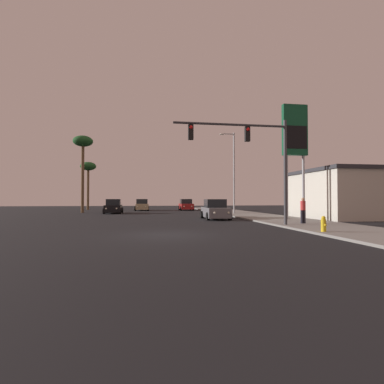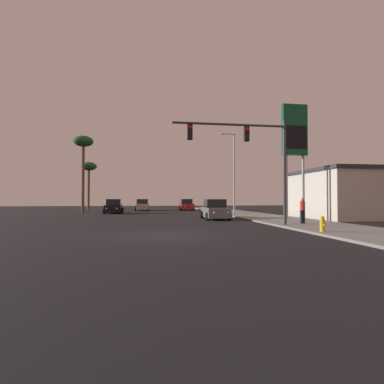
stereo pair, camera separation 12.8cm
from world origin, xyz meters
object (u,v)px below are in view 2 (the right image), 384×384
object	(u,v)px
fire_hydrant	(322,224)
pedestrian_on_sidewalk	(302,209)
street_lamp	(233,168)
gas_station_sign	(295,136)
palm_tree_mid	(83,146)
car_red	(186,205)
palm_tree_far	(89,169)
car_tan	(142,205)
car_black	(114,207)
car_grey	(215,210)
traffic_light_mast	(254,150)

from	to	relation	value
fire_hydrant	pedestrian_on_sidewalk	xyz separation A→B (m)	(1.57, 4.75, 0.55)
street_lamp	gas_station_sign	bearing A→B (deg)	-79.19
palm_tree_mid	street_lamp	bearing A→B (deg)	-19.21
car_red	palm_tree_far	xyz separation A→B (m)	(-14.89, 3.63, 5.68)
car_tan	street_lamp	bearing A→B (deg)	127.83
car_red	palm_tree_mid	distance (m)	16.84
car_black	pedestrian_on_sidewalk	size ratio (longest dim) A/B	2.59
car_tan	car_black	bearing A→B (deg)	67.37
street_lamp	palm_tree_mid	world-z (taller)	palm_tree_mid
street_lamp	car_tan	bearing A→B (deg)	129.58
gas_station_sign	car_tan	bearing A→B (deg)	118.22
car_grey	pedestrian_on_sidewalk	xyz separation A→B (m)	(4.34, -6.52, 0.27)
car_red	street_lamp	distance (m)	13.66
car_grey	palm_tree_far	world-z (taller)	palm_tree_far
traffic_light_mast	car_tan	bearing A→B (deg)	104.89
car_tan	car_grey	bearing A→B (deg)	106.09
traffic_light_mast	fire_hydrant	bearing A→B (deg)	-64.12
car_black	fire_hydrant	size ratio (longest dim) A/B	5.70
car_grey	palm_tree_mid	distance (m)	20.64
fire_hydrant	palm_tree_mid	world-z (taller)	palm_tree_mid
car_black	street_lamp	world-z (taller)	street_lamp
palm_tree_far	palm_tree_mid	xyz separation A→B (m)	(1.23, -10.00, 1.82)
car_red	fire_hydrant	world-z (taller)	car_red
car_red	traffic_light_mast	distance (m)	27.53
car_black	street_lamp	bearing A→B (deg)	161.74
car_tan	palm_tree_far	xyz separation A→B (m)	(-8.33, 3.66, 5.68)
car_tan	pedestrian_on_sidewalk	size ratio (longest dim) A/B	2.60
traffic_light_mast	car_red	bearing A→B (deg)	91.39
car_grey	car_red	xyz separation A→B (m)	(0.13, 20.04, 0.00)
car_grey	traffic_light_mast	bearing A→B (deg)	98.15
palm_tree_mid	fire_hydrant	bearing A→B (deg)	-56.82
car_red	pedestrian_on_sidewalk	world-z (taller)	pedestrian_on_sidewalk
palm_tree_far	car_tan	bearing A→B (deg)	-23.75
car_grey	car_red	world-z (taller)	same
car_grey	traffic_light_mast	distance (m)	8.25
traffic_light_mast	fire_hydrant	xyz separation A→B (m)	(1.98, -4.07, -4.23)
street_lamp	fire_hydrant	xyz separation A→B (m)	(-1.03, -18.89, -4.63)
car_red	palm_tree_mid	world-z (taller)	palm_tree_mid
gas_station_sign	fire_hydrant	world-z (taller)	gas_station_sign
palm_tree_mid	pedestrian_on_sidewalk	bearing A→B (deg)	-48.46
car_grey	traffic_light_mast	size ratio (longest dim) A/B	0.61
car_tan	gas_station_sign	distance (m)	26.49
traffic_light_mast	fire_hydrant	distance (m)	6.19
car_grey	palm_tree_far	distance (m)	28.46
fire_hydrant	palm_tree_far	xyz separation A→B (m)	(-17.53, 34.93, 5.95)
gas_station_sign	street_lamp	bearing A→B (deg)	100.81
street_lamp	pedestrian_on_sidewalk	xyz separation A→B (m)	(0.54, -14.14, -4.08)
car_tan	traffic_light_mast	size ratio (longest dim) A/B	0.61
fire_hydrant	pedestrian_on_sidewalk	distance (m)	5.04
car_grey	car_black	bearing A→B (deg)	-48.71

